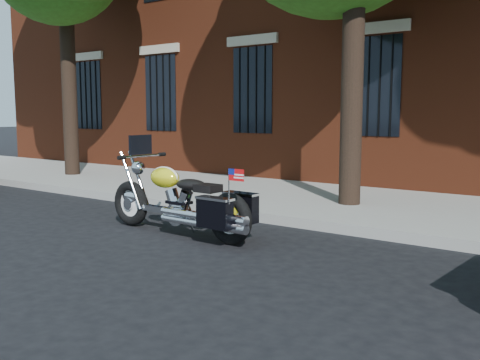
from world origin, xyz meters
The scene contains 4 objects.
ground centered at (0.00, 0.00, 0.00)m, with size 120.00×120.00×0.00m, color black.
curb centered at (0.00, 1.38, 0.07)m, with size 40.00×0.16×0.15m, color gray.
sidewalk centered at (0.00, 3.26, 0.07)m, with size 40.00×3.60×0.15m, color gray.
motorcycle centered at (-0.57, -0.06, 0.46)m, with size 2.67×0.79×1.35m.
Camera 1 is at (4.27, -5.35, 1.66)m, focal length 40.00 mm.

